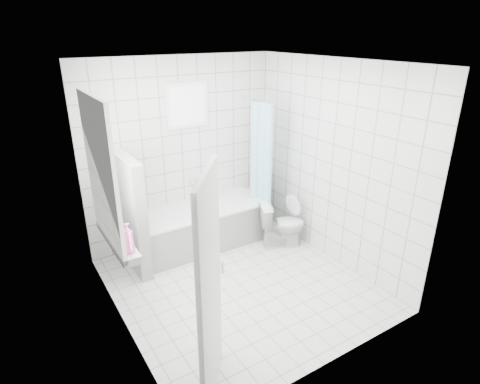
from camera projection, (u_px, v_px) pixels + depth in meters
ground at (239, 284)px, 4.91m from camera, size 3.00×3.00×0.00m
ceiling at (239, 62)px, 3.93m from camera, size 3.00×3.00×0.00m
wall_back at (182, 152)px, 5.59m from camera, size 2.80×0.02×2.60m
wall_front at (337, 242)px, 3.24m from camera, size 2.80×0.02×2.60m
wall_left at (112, 215)px, 3.73m from camera, size 0.02×3.00×2.60m
wall_right at (332, 164)px, 5.11m from camera, size 0.02×3.00×2.60m
window_left at (104, 174)px, 3.87m from camera, size 0.01×0.90×1.40m
window_back at (188, 105)px, 5.36m from camera, size 0.50×0.01×0.50m
window_sill at (118, 240)px, 4.17m from camera, size 0.18×1.02×0.08m
door at (210, 292)px, 3.12m from camera, size 0.53×0.65×2.00m
bathtub at (202, 226)px, 5.72m from camera, size 1.86×0.77×0.58m
partition_wall at (132, 214)px, 5.01m from camera, size 0.15×0.85×1.50m
tiled_ledge at (259, 203)px, 6.50m from camera, size 0.40×0.24×0.55m
toilet at (282, 225)px, 5.68m from camera, size 0.73×0.59×0.65m
curtain_rod at (255, 100)px, 5.48m from camera, size 0.02×0.80×0.02m
shower_curtain at (259, 165)px, 5.72m from camera, size 0.14×0.48×1.78m
tub_faucet at (196, 181)px, 5.82m from camera, size 0.18×0.06×0.06m
sill_bottles at (120, 230)px, 4.03m from camera, size 0.16×0.77×0.31m
ledge_bottles at (261, 181)px, 6.33m from camera, size 0.20×0.18×0.26m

